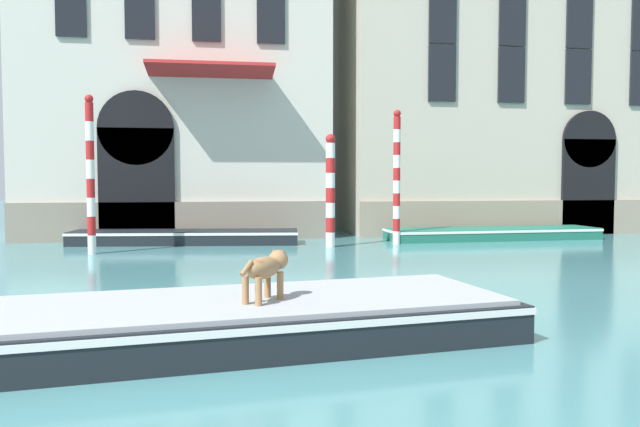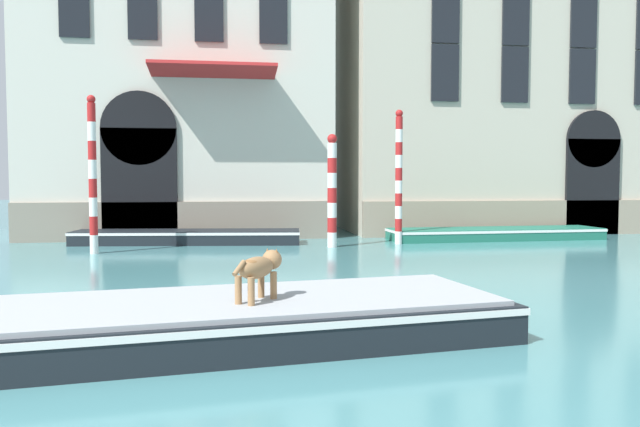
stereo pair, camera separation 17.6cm
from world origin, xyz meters
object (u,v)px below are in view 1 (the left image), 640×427
(boat_moored_near_palazzo, at_px, (185,237))
(boat_moored_far, at_px, (492,233))
(mooring_pole_3, at_px, (91,174))
(dog_on_deck, at_px, (266,268))
(mooring_pole_0, at_px, (330,190))
(mooring_pole_2, at_px, (397,177))
(boat_foreground, at_px, (147,325))

(boat_moored_near_palazzo, relative_size, boat_moored_far, 0.99)
(boat_moored_near_palazzo, height_order, mooring_pole_3, mooring_pole_3)
(dog_on_deck, relative_size, boat_moored_far, 0.11)
(mooring_pole_0, bearing_deg, mooring_pole_2, 14.47)
(boat_moored_near_palazzo, bearing_deg, boat_moored_far, 5.38)
(boat_foreground, distance_m, boat_moored_far, 15.19)
(boat_moored_near_palazzo, height_order, boat_moored_far, boat_moored_near_palazzo)
(boat_moored_near_palazzo, bearing_deg, mooring_pole_0, -14.39)
(boat_moored_near_palazzo, distance_m, boat_moored_far, 9.87)
(boat_moored_far, relative_size, mooring_pole_3, 1.69)
(boat_moored_near_palazzo, bearing_deg, mooring_pole_2, -2.94)
(boat_foreground, distance_m, mooring_pole_0, 11.11)
(mooring_pole_0, bearing_deg, dog_on_deck, -104.45)
(mooring_pole_2, bearing_deg, dog_on_deck, -113.90)
(boat_moored_far, bearing_deg, boat_foreground, -131.49)
(boat_moored_far, relative_size, mooring_pole_2, 1.74)
(dog_on_deck, height_order, boat_moored_far, dog_on_deck)
(boat_moored_near_palazzo, distance_m, mooring_pole_3, 3.71)
(boat_foreground, xyz_separation_m, boat_moored_near_palazzo, (-0.17, 11.86, -0.06))
(boat_moored_far, bearing_deg, mooring_pole_0, -167.66)
(boat_foreground, bearing_deg, mooring_pole_2, 52.46)
(boat_moored_far, distance_m, mooring_pole_3, 12.49)
(boat_moored_far, distance_m, mooring_pole_2, 4.07)
(dog_on_deck, xyz_separation_m, mooring_pole_3, (-3.87, 9.64, 1.19))
(dog_on_deck, distance_m, mooring_pole_3, 10.46)
(dog_on_deck, bearing_deg, boat_moored_far, 2.33)
(boat_moored_near_palazzo, bearing_deg, dog_on_deck, -76.08)
(dog_on_deck, relative_size, boat_moored_near_palazzo, 0.11)
(boat_foreground, distance_m, boat_moored_near_palazzo, 11.86)
(boat_moored_far, xyz_separation_m, mooring_pole_0, (-5.66, -1.42, 1.46))
(mooring_pole_3, bearing_deg, boat_foreground, -75.65)
(boat_foreground, distance_m, mooring_pole_2, 12.59)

